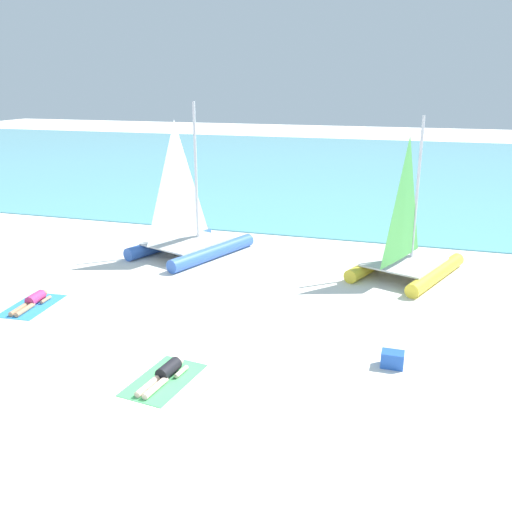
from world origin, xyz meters
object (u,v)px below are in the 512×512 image
Objects in this scene: sailboat_blue at (188,233)px; towel_left at (32,306)px; sunbather_right at (165,373)px; cooler_box at (392,359)px; sunbather_left at (33,301)px; towel_right at (164,380)px; sailboat_yellow at (406,253)px.

sailboat_blue is 2.87× the size of towel_left.
sailboat_blue is at bearing 117.64° from sunbather_right.
sunbather_right is 3.14× the size of cooler_box.
sunbather_right is (3.15, -8.45, -0.68)m from sailboat_blue.
sailboat_blue is 6.36m from towel_left.
sunbather_right is at bearing -156.94° from cooler_box.
towel_right is at bearing -30.87° from sunbather_left.
sunbather_left reaches higher than towel_right.
cooler_box reaches higher than towel_right.
sailboat_blue reaches higher than cooler_box.
sailboat_blue is (-7.75, 0.07, 0.05)m from sailboat_yellow.
towel_left is 0.14m from sunbather_left.
sailboat_blue reaches higher than sunbather_right.
sunbather_right is (5.43, -2.57, 0.13)m from towel_left.
sailboat_blue is 3.47× the size of sunbather_left.
sailboat_yellow is 6.43m from cooler_box.
sunbather_left reaches higher than towel_left.
sailboat_blue reaches higher than towel_right.
sailboat_blue reaches higher than sunbather_left.
sunbather_left is (-10.04, -5.75, -0.63)m from sailboat_yellow.
sailboat_yellow is at bearing 19.86° from sailboat_blue.
cooler_box is (10.07, -0.59, 0.17)m from towel_left.
towel_left is (-2.28, -5.88, -0.81)m from sailboat_blue.
towel_left is at bearing 154.11° from towel_right.
cooler_box is at bearing -8.17° from sunbather_left.
towel_right is (3.14, -8.52, -0.81)m from sailboat_blue.
sailboat_yellow is at bearing 25.36° from sunbather_left.
sailboat_yellow is at bearing 61.38° from towel_right.
towel_left is 3.80× the size of cooler_box.
cooler_box is (4.64, 1.98, 0.05)m from sunbather_right.
sunbather_right is at bearing -30.27° from sunbather_left.
towel_left is at bearing -128.78° from sailboat_yellow.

